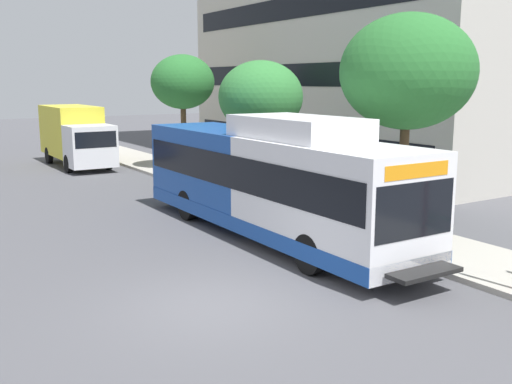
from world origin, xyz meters
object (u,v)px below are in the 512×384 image
Objects in this scene: street_tree_near_stop at (407,72)px; box_truck_background at (75,134)px; street_tree_far_block at (183,82)px; street_tree_mid_block at (261,97)px; transit_bus at (269,180)px.

box_truck_background is (-4.24, 20.07, -3.11)m from street_tree_near_stop.
street_tree_far_block is 0.83× the size of box_truck_background.
box_truck_background is (-4.39, 11.91, -2.21)m from street_tree_mid_block.
street_tree_mid_block is (0.14, 8.16, -0.90)m from street_tree_near_stop.
street_tree_far_block is 6.98m from box_truck_background.
box_truck_background is (-4.24, 4.79, -2.80)m from street_tree_far_block.
street_tree_mid_block is at bearing 89.00° from street_tree_near_stop.
street_tree_near_stop is 20.75m from box_truck_background.
box_truck_background is (-0.71, 18.15, 0.04)m from transit_bus.
street_tree_mid_block is at bearing -88.82° from street_tree_far_block.
transit_bus is 5.11m from street_tree_near_stop.
transit_bus is 2.31× the size of street_tree_mid_block.
transit_bus is 7.58m from street_tree_mid_block.
street_tree_far_block is (-0.15, 7.12, 0.59)m from street_tree_mid_block.
street_tree_mid_block reaches higher than transit_bus.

